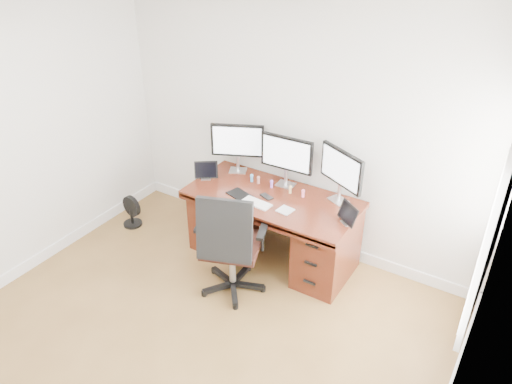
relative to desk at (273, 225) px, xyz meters
The scene contains 20 objects.
ground 1.87m from the desk, 90.00° to the right, with size 4.50×4.50×0.00m, color brown.
back_wall 1.04m from the desk, 90.00° to the left, with size 4.00×0.10×2.70m, color silver.
right_wall 2.80m from the desk, 40.79° to the right, with size 0.10×4.50×2.70m.
desk is the anchor object (origin of this frame).
office_chair 0.68m from the desk, 95.10° to the right, with size 0.76×0.76×1.11m.
floor_fan 1.72m from the desk, 168.46° to the right, with size 0.25×0.21×0.37m.
monitor_left 0.93m from the desk, 157.67° to the left, with size 0.51×0.26×0.53m.
monitor_center 0.72m from the desk, 89.99° to the left, with size 0.55×0.15×0.53m.
monitor_right 0.93m from the desk, 22.33° to the left, with size 0.51×0.28×0.53m.
tablet_left 0.88m from the desk, behind, with size 0.23×0.19×0.19m.
tablet_right 0.91m from the desk, ahead, with size 0.23×0.19×0.19m.
keyboard 0.43m from the desk, 104.20° to the right, with size 0.29×0.12×0.01m, color white.
trackpad 0.46m from the desk, 39.20° to the right, with size 0.13×0.13×0.01m, color silver.
drawing_tablet 0.49m from the desk, 148.04° to the right, with size 0.24×0.15×0.01m, color black.
phone 0.36m from the desk, 121.76° to the right, with size 0.14×0.07×0.01m, color black.
figurine_blue 0.53m from the desk, 160.21° to the left, with size 0.03×0.03×0.09m.
figurine_brown 0.48m from the desk, 154.58° to the left, with size 0.03×0.03×0.09m.
figurine_purple 0.42m from the desk, 128.70° to the left, with size 0.03×0.03×0.09m.
figurine_yellow 0.43m from the desk, 45.41° to the left, with size 0.03×0.03×0.09m.
figurine_pink 0.49m from the desk, 24.73° to the left, with size 0.03×0.03×0.09m.
Camera 1 is at (2.07, -1.83, 3.25)m, focal length 35.00 mm.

